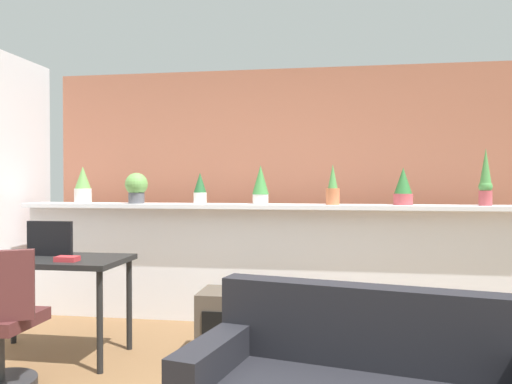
{
  "coord_description": "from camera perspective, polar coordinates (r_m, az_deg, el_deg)",
  "views": [
    {
      "loc": [
        0.61,
        -2.62,
        1.31
      ],
      "look_at": [
        0.01,
        1.31,
        1.24
      ],
      "focal_mm": 34.95,
      "sensor_mm": 36.0,
      "label": 1
    }
  ],
  "objects": [
    {
      "name": "book_on_desk",
      "position": [
        3.84,
        -20.8,
        -7.16
      ],
      "size": [
        0.16,
        0.1,
        0.04
      ],
      "primitive_type": "cube",
      "color": "#B22D33",
      "rests_on": "desk"
    },
    {
      "name": "tv_monitor",
      "position": [
        4.16,
        -22.53,
        -4.93
      ],
      "size": [
        0.36,
        0.04,
        0.27
      ],
      "primitive_type": "cube",
      "color": "black",
      "rests_on": "desk"
    },
    {
      "name": "brick_wall_behind",
      "position": [
        5.26,
        2.09,
        0.38
      ],
      "size": [
        4.74,
        0.1,
        2.5
      ],
      "primitive_type": "cube",
      "color": "#AD664C",
      "rests_on": "ground"
    },
    {
      "name": "potted_plant_5",
      "position": [
        4.64,
        16.49,
        0.57
      ],
      "size": [
        0.17,
        0.17,
        0.34
      ],
      "color": "#B7474C",
      "rests_on": "plant_shelf"
    },
    {
      "name": "potted_plant_4",
      "position": [
        4.56,
        8.78,
        0.46
      ],
      "size": [
        0.12,
        0.12,
        0.37
      ],
      "color": "#C66B42",
      "rests_on": "plant_shelf"
    },
    {
      "name": "potted_plant_0",
      "position": [
        5.2,
        -19.2,
        0.73
      ],
      "size": [
        0.17,
        0.17,
        0.36
      ],
      "color": "silver",
      "rests_on": "plant_shelf"
    },
    {
      "name": "potted_plant_1",
      "position": [
        4.91,
        -13.53,
        0.59
      ],
      "size": [
        0.22,
        0.22,
        0.29
      ],
      "color": "#4C4C51",
      "rests_on": "plant_shelf"
    },
    {
      "name": "desk",
      "position": [
        4.08,
        -22.27,
        -8.14
      ],
      "size": [
        1.1,
        0.6,
        0.75
      ],
      "color": "black",
      "rests_on": "ground"
    },
    {
      "name": "potted_plant_2",
      "position": [
        4.77,
        -6.43,
        0.43
      ],
      "size": [
        0.12,
        0.12,
        0.3
      ],
      "color": "silver",
      "rests_on": "plant_shelf"
    },
    {
      "name": "divider_wall",
      "position": [
        4.73,
        1.23,
        -8.38
      ],
      "size": [
        4.74,
        0.16,
        1.07
      ],
      "primitive_type": "cube",
      "color": "silver",
      "rests_on": "ground"
    },
    {
      "name": "potted_plant_3",
      "position": [
        4.67,
        0.52,
        0.9
      ],
      "size": [
        0.16,
        0.16,
        0.36
      ],
      "color": "silver",
      "rests_on": "plant_shelf"
    },
    {
      "name": "plant_shelf",
      "position": [
        4.63,
        1.17,
        -1.65
      ],
      "size": [
        4.74,
        0.37,
        0.04
      ],
      "primitive_type": "cube",
      "color": "silver",
      "rests_on": "divider_wall"
    },
    {
      "name": "potted_plant_6",
      "position": [
        4.76,
        24.79,
        1.28
      ],
      "size": [
        0.11,
        0.11,
        0.5
      ],
      "color": "#B7474C",
      "rests_on": "plant_shelf"
    },
    {
      "name": "side_cube_shelf",
      "position": [
        3.88,
        -3.36,
        -14.84
      ],
      "size": [
        0.4,
        0.41,
        0.5
      ],
      "color": "#4C4238",
      "rests_on": "ground"
    }
  ]
}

